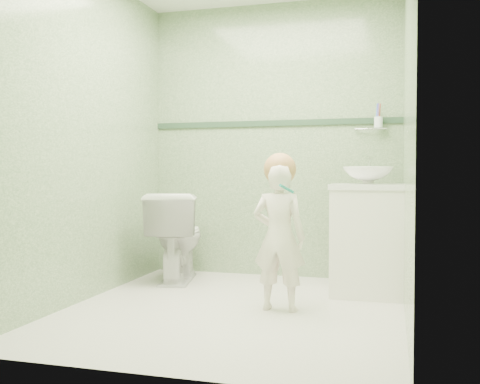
% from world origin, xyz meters
% --- Properties ---
extents(ground, '(2.50, 2.50, 0.00)m').
position_xyz_m(ground, '(0.00, 0.00, 0.00)').
color(ground, beige).
rests_on(ground, ground).
extents(room_shell, '(2.50, 2.54, 2.40)m').
position_xyz_m(room_shell, '(0.00, 0.00, 1.20)').
color(room_shell, gray).
rests_on(room_shell, ground).
extents(trim_stripe, '(2.20, 0.02, 0.05)m').
position_xyz_m(trim_stripe, '(0.00, 1.24, 1.35)').
color(trim_stripe, '#2A4430').
rests_on(trim_stripe, room_shell).
extents(vanity, '(0.52, 0.50, 0.80)m').
position_xyz_m(vanity, '(0.84, 0.70, 0.40)').
color(vanity, white).
rests_on(vanity, ground).
extents(counter, '(0.54, 0.52, 0.04)m').
position_xyz_m(counter, '(0.84, 0.70, 0.81)').
color(counter, white).
rests_on(counter, vanity).
extents(basin, '(0.37, 0.37, 0.13)m').
position_xyz_m(basin, '(0.84, 0.70, 0.89)').
color(basin, white).
rests_on(basin, counter).
extents(faucet, '(0.03, 0.13, 0.18)m').
position_xyz_m(faucet, '(0.84, 0.89, 0.97)').
color(faucet, silver).
rests_on(faucet, counter).
extents(cup_holder, '(0.26, 0.07, 0.21)m').
position_xyz_m(cup_holder, '(0.89, 1.18, 1.33)').
color(cup_holder, silver).
rests_on(cup_holder, room_shell).
extents(toilet, '(0.55, 0.80, 0.75)m').
position_xyz_m(toilet, '(-0.74, 0.80, 0.37)').
color(toilet, white).
rests_on(toilet, ground).
extents(toddler, '(0.36, 0.25, 0.97)m').
position_xyz_m(toddler, '(0.30, 0.05, 0.49)').
color(toddler, white).
rests_on(toddler, ground).
extents(hair_cap, '(0.22, 0.22, 0.22)m').
position_xyz_m(hair_cap, '(0.30, 0.08, 0.94)').
color(hair_cap, '#BC834C').
rests_on(hair_cap, toddler).
extents(teal_toothbrush, '(0.11, 0.13, 0.08)m').
position_xyz_m(teal_toothbrush, '(0.37, -0.08, 0.82)').
color(teal_toothbrush, '#17887D').
rests_on(teal_toothbrush, toddler).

